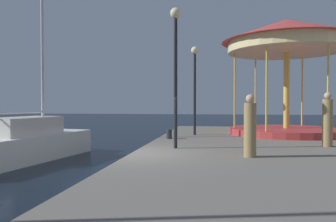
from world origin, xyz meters
name	(u,v)px	position (x,y,z in m)	size (l,w,h in m)	color
ground_plane	(132,179)	(0.00, 0.00, 0.00)	(120.00, 120.00, 0.00)	black
sailboat_white	(22,144)	(-5.09, 2.24, 0.68)	(3.21, 7.02, 6.84)	white
carousel	(287,48)	(5.81, 6.90, 4.94)	(6.21, 6.21, 5.53)	#B23333
lamp_post_mid_promenade	(176,53)	(1.18, 1.18, 3.94)	(0.36, 0.36, 4.64)	black
lamp_post_far_end	(195,74)	(1.46, 5.92, 3.67)	(0.36, 0.36, 4.17)	black
bollard_south	(169,134)	(0.53, 4.04, 1.00)	(0.24, 0.24, 0.40)	#2D2D33
person_near_carousel	(327,121)	(6.29, 2.38, 1.68)	(0.34, 0.34, 1.88)	#937A4C
person_mid_promenade	(250,128)	(3.46, -0.25, 1.62)	(0.34, 0.34, 1.74)	#937A4C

